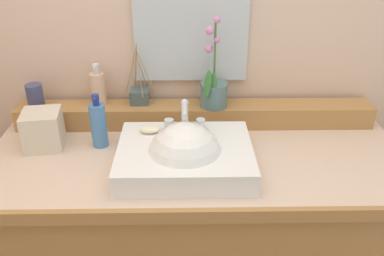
% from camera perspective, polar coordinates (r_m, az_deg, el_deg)
% --- Properties ---
extents(wall_back, '(3.38, 0.20, 2.49)m').
position_cam_1_polar(wall_back, '(1.68, 0.31, 16.08)').
color(wall_back, beige).
rests_on(wall_back, ground).
extents(vanity_cabinet, '(1.47, 0.62, 0.84)m').
position_cam_1_polar(vanity_cabinet, '(1.70, 0.55, -15.68)').
color(vanity_cabinet, '#AB7740').
rests_on(vanity_cabinet, ground).
extents(back_ledge, '(1.39, 0.12, 0.09)m').
position_cam_1_polar(back_ledge, '(1.63, 0.41, 1.88)').
color(back_ledge, '#AB7740').
rests_on(back_ledge, vanity_cabinet).
extents(sink_basin, '(0.44, 0.35, 0.27)m').
position_cam_1_polar(sink_basin, '(1.36, -0.97, -4.11)').
color(sink_basin, white).
rests_on(sink_basin, vanity_cabinet).
extents(soap_bar, '(0.07, 0.04, 0.02)m').
position_cam_1_polar(soap_bar, '(1.43, -5.86, -0.19)').
color(soap_bar, beige).
rests_on(soap_bar, sink_basin).
extents(potted_plant, '(0.10, 0.12, 0.34)m').
position_cam_1_polar(potted_plant, '(1.58, 2.99, 5.39)').
color(potted_plant, slate).
rests_on(potted_plant, back_ledge).
extents(soap_dispenser, '(0.06, 0.06, 0.16)m').
position_cam_1_polar(soap_dispenser, '(1.64, -12.86, 5.46)').
color(soap_dispenser, beige).
rests_on(soap_dispenser, back_ledge).
extents(tumbler_cup, '(0.06, 0.06, 0.09)m').
position_cam_1_polar(tumbler_cup, '(1.69, -20.87, 4.18)').
color(tumbler_cup, '#3F4468').
rests_on(tumbler_cup, back_ledge).
extents(reed_diffuser, '(0.12, 0.11, 0.24)m').
position_cam_1_polar(reed_diffuser, '(1.63, -7.25, 4.52)').
color(reed_diffuser, '#455655').
rests_on(reed_diffuser, back_ledge).
extents(lotion_bottle, '(0.06, 0.06, 0.20)m').
position_cam_1_polar(lotion_bottle, '(1.50, -12.79, 0.51)').
color(lotion_bottle, '#457CB5').
rests_on(lotion_bottle, vanity_cabinet).
extents(tissue_box, '(0.15, 0.15, 0.14)m').
position_cam_1_polar(tissue_box, '(1.56, -19.89, -0.20)').
color(tissue_box, beige).
rests_on(tissue_box, vanity_cabinet).
extents(mirror, '(0.43, 0.02, 0.49)m').
position_cam_1_polar(mirror, '(1.57, -0.14, 15.03)').
color(mirror, silver).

